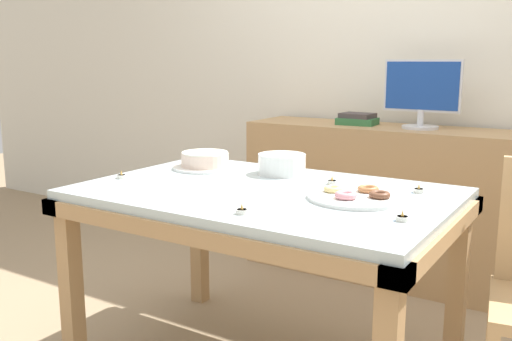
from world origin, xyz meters
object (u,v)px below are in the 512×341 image
object	(u,v)px
cake_chocolate_round	(205,161)
tealight_centre	(121,176)
pastry_platter	(357,196)
tealight_right_edge	(332,182)
plate_stack	(282,164)
book_stack	(357,119)
computer_monitor	(422,94)
tealight_near_front	(242,211)
tealight_near_cakes	(419,190)
tealight_left_edge	(402,218)

from	to	relation	value
cake_chocolate_round	tealight_centre	distance (m)	0.41
pastry_platter	tealight_right_edge	xyz separation A→B (m)	(-0.18, 0.18, -0.00)
plate_stack	book_stack	bearing A→B (deg)	93.31
computer_monitor	cake_chocolate_round	xyz separation A→B (m)	(-0.68, -1.07, -0.28)
tealight_near_front	tealight_near_cakes	bearing A→B (deg)	56.68
book_stack	tealight_near_front	distance (m)	1.68
plate_stack	tealight_centre	bearing A→B (deg)	-139.90
cake_chocolate_round	tealight_right_edge	bearing A→B (deg)	0.25
tealight_near_front	tealight_left_edge	world-z (taller)	same
computer_monitor	tealight_centre	size ratio (longest dim) A/B	10.60
tealight_near_front	tealight_near_cakes	xyz separation A→B (m)	(0.40, 0.61, 0.00)
computer_monitor	tealight_centre	distance (m)	1.70
plate_stack	computer_monitor	bearing A→B (deg)	72.56
cake_chocolate_round	tealight_left_edge	size ratio (longest dim) A/B	7.50
tealight_near_front	tealight_centre	bearing A→B (deg)	165.04
computer_monitor	tealight_near_cakes	bearing A→B (deg)	-73.49
pastry_platter	tealight_centre	size ratio (longest dim) A/B	8.95
computer_monitor	cake_chocolate_round	bearing A→B (deg)	-122.33
cake_chocolate_round	pastry_platter	world-z (taller)	cake_chocolate_round
plate_stack	tealight_near_cakes	world-z (taller)	plate_stack
plate_stack	tealight_near_cakes	size ratio (longest dim) A/B	5.25
computer_monitor	tealight_centre	world-z (taller)	computer_monitor
tealight_centre	tealight_left_edge	bearing A→B (deg)	-0.14
pastry_platter	tealight_near_front	size ratio (longest dim) A/B	8.95
pastry_platter	plate_stack	bearing A→B (deg)	150.88
plate_stack	tealight_near_cakes	xyz separation A→B (m)	(0.62, -0.04, -0.03)
cake_chocolate_round	tealight_right_edge	xyz separation A→B (m)	(0.64, 0.00, -0.02)
tealight_near_front	cake_chocolate_round	bearing A→B (deg)	135.69
computer_monitor	tealight_near_front	distance (m)	1.68
book_stack	tealight_left_edge	world-z (taller)	book_stack
plate_stack	tealight_near_front	distance (m)	0.68
pastry_platter	plate_stack	distance (m)	0.53
cake_chocolate_round	plate_stack	bearing A→B (deg)	11.82
pastry_platter	tealight_centre	distance (m)	1.01
book_stack	tealight_near_front	bearing A→B (deg)	-80.48
tealight_right_edge	computer_monitor	bearing A→B (deg)	88.06
tealight_left_edge	cake_chocolate_round	bearing A→B (deg)	160.54
tealight_centre	cake_chocolate_round	bearing A→B (deg)	66.04
tealight_right_edge	tealight_near_cakes	distance (m)	0.35
plate_stack	cake_chocolate_round	bearing A→B (deg)	-168.18
tealight_right_edge	cake_chocolate_round	bearing A→B (deg)	-179.75
book_stack	tealight_centre	xyz separation A→B (m)	(-0.47, -1.45, -0.14)
cake_chocolate_round	tealight_near_front	distance (m)	0.82
cake_chocolate_round	tealight_left_edge	xyz separation A→B (m)	(1.06, -0.37, -0.02)
computer_monitor	plate_stack	bearing A→B (deg)	-107.44
tealight_near_front	tealight_centre	world-z (taller)	same
tealight_near_front	tealight_centre	xyz separation A→B (m)	(-0.75, 0.20, 0.00)
tealight_centre	tealight_near_cakes	bearing A→B (deg)	19.63
cake_chocolate_round	tealight_near_front	size ratio (longest dim) A/B	7.50
computer_monitor	tealight_near_front	bearing A→B (deg)	-93.30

